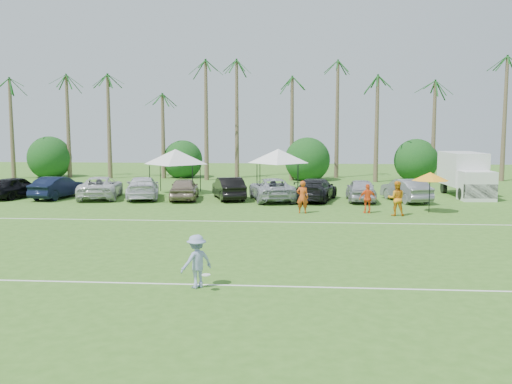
{
  "coord_description": "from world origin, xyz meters",
  "views": [
    {
      "loc": [
        5.44,
        -15.49,
        5.06
      ],
      "look_at": [
        3.11,
        13.84,
        1.6
      ],
      "focal_mm": 40.0,
      "sensor_mm": 36.0,
      "label": 1
    }
  ],
  "objects": [
    {
      "name": "parked_car_1",
      "position": [
        -11.42,
        22.61,
        0.76
      ],
      "size": [
        2.44,
        4.85,
        1.53
      ],
      "primitive_type": "imported",
      "rotation": [
        0.0,
        0.0,
        2.96
      ],
      "color": "black",
      "rests_on": "ground"
    },
    {
      "name": "parked_car_8",
      "position": [
        9.43,
        22.68,
        0.76
      ],
      "size": [
        1.85,
        4.5,
        1.53
      ],
      "primitive_type": "imported",
      "rotation": [
        0.0,
        0.0,
        3.13
      ],
      "color": "#ACADB8",
      "rests_on": "ground"
    },
    {
      "name": "parked_car_7",
      "position": [
        6.45,
        22.78,
        0.76
      ],
      "size": [
        3.3,
        5.61,
        1.53
      ],
      "primitive_type": "imported",
      "rotation": [
        0.0,
        0.0,
        2.91
      ],
      "color": "black",
      "rests_on": "ground"
    },
    {
      "name": "bush_tree_1",
      "position": [
        -6.0,
        39.0,
        1.8
      ],
      "size": [
        4.0,
        4.0,
        4.0
      ],
      "color": "brown",
      "rests_on": "ground"
    },
    {
      "name": "parked_car_4",
      "position": [
        -2.48,
        22.51,
        0.76
      ],
      "size": [
        2.32,
        4.66,
        1.53
      ],
      "primitive_type": "imported",
      "rotation": [
        0.0,
        0.0,
        3.26
      ],
      "color": "gray",
      "rests_on": "ground"
    },
    {
      "name": "bush_tree_0",
      "position": [
        -19.0,
        39.0,
        1.8
      ],
      "size": [
        4.0,
        4.0,
        4.0
      ],
      "color": "brown",
      "rests_on": "ground"
    },
    {
      "name": "market_umbrella",
      "position": [
        12.88,
        18.01,
        2.11
      ],
      "size": [
        2.11,
        2.11,
        2.35
      ],
      "color": "black",
      "rests_on": "ground"
    },
    {
      "name": "ground",
      "position": [
        0.0,
        0.0,
        0.0
      ],
      "size": [
        120.0,
        120.0,
        0.0
      ],
      "primitive_type": "plane",
      "color": "#3A6B20",
      "rests_on": "ground"
    },
    {
      "name": "sideline_player_c",
      "position": [
        9.29,
        17.5,
        0.84
      ],
      "size": [
        1.03,
        0.51,
        1.69
      ],
      "primitive_type": "imported",
      "rotation": [
        0.0,
        0.0,
        3.25
      ],
      "color": "#FC5A1C",
      "rests_on": "ground"
    },
    {
      "name": "bush_tree_3",
      "position": [
        16.0,
        39.0,
        1.8
      ],
      "size": [
        4.0,
        4.0,
        4.0
      ],
      "color": "brown",
      "rests_on": "ground"
    },
    {
      "name": "parked_car_3",
      "position": [
        -5.46,
        22.85,
        0.76
      ],
      "size": [
        3.29,
        5.61,
        1.53
      ],
      "primitive_type": "imported",
      "rotation": [
        0.0,
        0.0,
        3.37
      ],
      "color": "silver",
      "rests_on": "ground"
    },
    {
      "name": "parked_car_9",
      "position": [
        12.41,
        22.84,
        0.76
      ],
      "size": [
        2.91,
        4.9,
        1.53
      ],
      "primitive_type": "imported",
      "rotation": [
        0.0,
        0.0,
        3.44
      ],
      "color": "gray",
      "rests_on": "ground"
    },
    {
      "name": "parked_car_2",
      "position": [
        -8.44,
        22.84,
        0.76
      ],
      "size": [
        3.48,
        5.86,
        1.53
      ],
      "primitive_type": "imported",
      "rotation": [
        0.0,
        0.0,
        3.32
      ],
      "color": "silver",
      "rests_on": "ground"
    },
    {
      "name": "box_truck",
      "position": [
        17.13,
        25.95,
        1.66
      ],
      "size": [
        2.61,
        6.14,
        3.1
      ],
      "rotation": [
        0.0,
        0.0,
        0.06
      ],
      "color": "silver",
      "rests_on": "ground"
    },
    {
      "name": "parked_car_5",
      "position": [
        0.49,
        23.01,
        0.76
      ],
      "size": [
        2.95,
        4.9,
        1.53
      ],
      "primitive_type": "imported",
      "rotation": [
        0.0,
        0.0,
        3.45
      ],
      "color": "black",
      "rests_on": "ground"
    },
    {
      "name": "palm_tree_3",
      "position": [
        -8.0,
        38.0,
        10.06
      ],
      "size": [
        2.4,
        2.4,
        11.9
      ],
      "color": "brown",
      "rests_on": "ground"
    },
    {
      "name": "palm_tree_5",
      "position": [
        0.0,
        38.0,
        8.35
      ],
      "size": [
        2.4,
        2.4,
        9.9
      ],
      "color": "brown",
      "rests_on": "ground"
    },
    {
      "name": "palm_tree_7",
      "position": [
        8.0,
        38.0,
        10.06
      ],
      "size": [
        2.4,
        2.4,
        11.9
      ],
      "color": "brown",
      "rests_on": "ground"
    },
    {
      "name": "palm_tree_4",
      "position": [
        -4.0,
        38.0,
        7.48
      ],
      "size": [
        2.4,
        2.4,
        8.9
      ],
      "color": "brown",
      "rests_on": "ground"
    },
    {
      "name": "bush_tree_2",
      "position": [
        6.0,
        39.0,
        1.8
      ],
      "size": [
        4.0,
        4.0,
        4.0
      ],
      "color": "brown",
      "rests_on": "ground"
    },
    {
      "name": "palm_tree_9",
      "position": [
        18.0,
        38.0,
        8.35
      ],
      "size": [
        2.4,
        2.4,
        9.9
      ],
      "color": "brown",
      "rests_on": "ground"
    },
    {
      "name": "sideline_player_b",
      "position": [
        10.78,
        16.68,
        0.97
      ],
      "size": [
        0.98,
        0.79,
        1.95
      ],
      "primitive_type": "imported",
      "rotation": [
        0.0,
        0.0,
        3.09
      ],
      "color": "orange",
      "rests_on": "ground"
    },
    {
      "name": "canopy_tent_left",
      "position": [
        -3.79,
        25.82,
        3.3
      ],
      "size": [
        4.76,
        4.76,
        3.85
      ],
      "color": "black",
      "rests_on": "ground"
    },
    {
      "name": "frisbee_player",
      "position": [
        2.21,
        1.68,
        0.84
      ],
      "size": [
        1.22,
        1.19,
        1.68
      ],
      "rotation": [
        0.0,
        0.0,
        3.88
      ],
      "color": "#8C9AC7",
      "rests_on": "ground"
    },
    {
      "name": "canopy_tent_right",
      "position": [
        3.68,
        28.26,
        3.24
      ],
      "size": [
        4.67,
        4.67,
        3.79
      ],
      "color": "black",
      "rests_on": "ground"
    },
    {
      "name": "parked_car_0",
      "position": [
        -14.4,
        22.55,
        0.76
      ],
      "size": [
        3.04,
        4.81,
        1.53
      ],
      "primitive_type": "imported",
      "rotation": [
        0.0,
        0.0,
        2.84
      ],
      "color": "black",
      "rests_on": "ground"
    },
    {
      "name": "palm_tree_6",
      "position": [
        4.0,
        38.0,
        9.21
      ],
      "size": [
        2.4,
        2.4,
        10.9
      ],
      "color": "brown",
      "rests_on": "ground"
    },
    {
      "name": "parked_car_6",
      "position": [
        3.47,
        22.61,
        0.76
      ],
      "size": [
        3.7,
        5.92,
        1.53
      ],
      "primitive_type": "imported",
      "rotation": [
        0.0,
        0.0,
        3.37
      ],
      "color": "#A3A8AF",
      "rests_on": "ground"
    },
    {
      "name": "palm_tree_10",
      "position": [
        23.0,
        38.0,
        9.21
      ],
      "size": [
        2.4,
        2.4,
        10.9
      ],
      "color": "brown",
      "rests_on": "ground"
    },
    {
      "name": "palm_tree_0",
      "position": [
        -22.0,
        38.0,
        7.48
      ],
      "size": [
        2.4,
        2.4,
        8.9
      ],
      "color": "brown",
      "rests_on": "ground"
    },
    {
      "name": "palm_tree_2",
      "position": [
        -12.0,
        38.0,
        9.21
      ],
      "size": [
        2.4,
        2.4,
        10.9
      ],
      "color": "brown",
      "rests_on": "ground"
    },
    {
      "name": "palm_tree_8",
      "position": [
        13.0,
        38.0,
        7.48
      ],
      "size": [
        2.4,
        2.4,
        8.9
      ],
      "color": "brown",
      "rests_on": "ground"
    },
    {
      "name": "field_lines",
      "position": [
        0.0,
        8.0,
        0.01
      ],
      "size": [
        80.0,
        12.1,
        0.01
      ],
      "color": "white",
      "rests_on": "ground"
    },
    {
      "name": "sideline_player_a",
      "position": [
        5.53,
        17.16,
        0.94
      ],
      "size": [
        0.73,
        0.51,
        1.89
      ],
      "primitive_type": "imported",
      "rotation": [
        0.0,
        0.0,
        3.05
      ],
      "color": "#CC4B16",
      "rests_on": "ground"
    },
    {
      "name": "palm_tree_1",
      "position": [
        -17.0,
        38.0,
        8.35
      ],
      "size": [
        2.4,
        2.4,
        9.9
      ],
      "color": "brown",
      "rests_on": "ground"
    }
  ]
}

